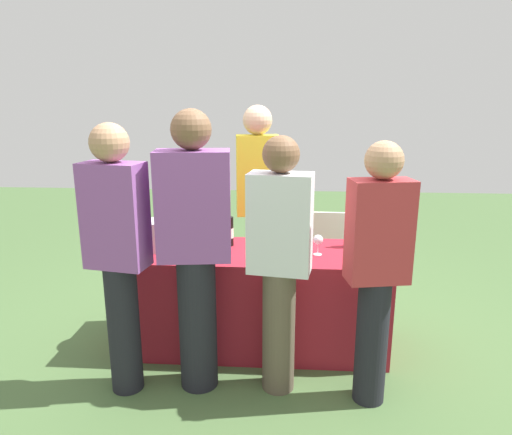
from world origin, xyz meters
TOP-DOWN VIEW (x-y plane):
  - ground_plane at (0.00, 0.00)m, footprint 12.00×12.00m
  - tasting_table at (0.00, 0.00)m, footprint 1.86×0.67m
  - wine_bottle_0 at (-0.68, 0.17)m, footprint 0.07×0.07m
  - wine_bottle_1 at (-0.22, 0.12)m, footprint 0.08×0.08m
  - wine_bottle_2 at (0.16, 0.06)m, footprint 0.08×0.08m
  - wine_bottle_3 at (0.72, 0.15)m, footprint 0.07×0.07m
  - wine_glass_0 at (-0.60, -0.08)m, footprint 0.07×0.07m
  - wine_glass_1 at (-0.24, -0.06)m, footprint 0.06×0.06m
  - wine_glass_2 at (0.33, -0.11)m, footprint 0.07×0.07m
  - wine_glass_3 at (0.44, -0.05)m, footprint 0.07×0.07m
  - ice_bucket at (-0.72, -0.01)m, footprint 0.22×0.22m
  - server_pouring at (-0.03, 0.57)m, footprint 0.36×0.24m
  - guest_0 at (-0.78, -0.61)m, footprint 0.39×0.26m
  - guest_1 at (-0.33, -0.54)m, footprint 0.46×0.29m
  - guest_2 at (0.18, -0.54)m, footprint 0.40×0.26m
  - guest_3 at (0.74, -0.62)m, footprint 0.37×0.25m
  - menu_board at (0.62, 1.06)m, footprint 0.55×0.05m

SIDE VIEW (x-z plane):
  - ground_plane at x=0.00m, z-range 0.00..0.00m
  - tasting_table at x=0.00m, z-range 0.00..0.74m
  - menu_board at x=0.62m, z-range 0.00..0.77m
  - wine_glass_0 at x=-0.60m, z-range 0.77..0.91m
  - wine_glass_1 at x=-0.24m, z-range 0.77..0.91m
  - wine_glass_2 at x=0.33m, z-range 0.77..0.91m
  - wine_glass_3 at x=0.44m, z-range 0.77..0.91m
  - wine_bottle_3 at x=0.72m, z-range 0.70..0.99m
  - ice_bucket at x=-0.72m, z-range 0.74..0.96m
  - wine_bottle_1 at x=-0.22m, z-range 0.70..1.00m
  - wine_bottle_2 at x=0.16m, z-range 0.70..1.02m
  - wine_bottle_0 at x=-0.68m, z-range 0.69..1.03m
  - guest_3 at x=0.74m, z-range 0.08..1.67m
  - guest_2 at x=0.18m, z-range 0.07..1.68m
  - guest_0 at x=-0.78m, z-range 0.09..1.77m
  - guest_1 at x=-0.33m, z-range 0.07..1.82m
  - server_pouring at x=-0.03m, z-range 0.11..1.87m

